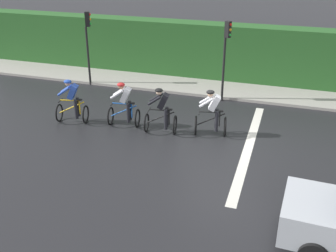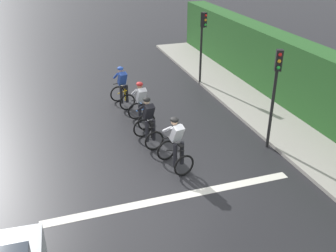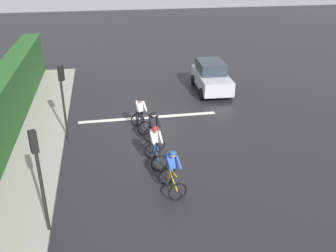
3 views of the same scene
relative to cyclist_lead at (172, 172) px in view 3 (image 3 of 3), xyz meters
name	(u,v)px [view 3 (image 3 of 3)]	position (x,y,z in m)	size (l,w,h in m)	color
ground_plane	(151,125)	(-0.04, -5.66, -0.80)	(80.00, 80.00, 0.00)	black
sidewalk_kerb	(28,153)	(5.38, -3.66, -0.74)	(2.80, 24.18, 0.12)	#9E998E
stone_wall_low	(4,151)	(6.28, -3.66, -0.54)	(0.44, 24.18, 0.51)	gray
road_marking_stop_line	(148,117)	(-0.04, -6.52, -0.79)	(7.00, 0.30, 0.01)	silver
cyclist_lead	(172,172)	(0.00, 0.00, 0.00)	(0.86, 1.18, 1.66)	black
cyclist_second	(155,146)	(0.28, -1.96, 0.00)	(0.81, 1.15, 1.66)	black
cyclist_mid	(153,130)	(0.13, -3.43, 0.00)	(0.82, 1.16, 1.66)	black
cyclist_fourth	(140,115)	(0.50, -5.14, 0.00)	(0.89, 1.20, 1.66)	black
car_silver	(211,77)	(-4.32, -9.89, 0.08)	(2.05, 4.18, 1.76)	#B7BCC1
traffic_light_near_crossing	(63,91)	(3.82, -4.92, 1.43)	(0.27, 0.29, 3.34)	black
traffic_light_far_junction	(38,168)	(4.03, 1.34, 1.43)	(0.26, 0.30, 3.34)	black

